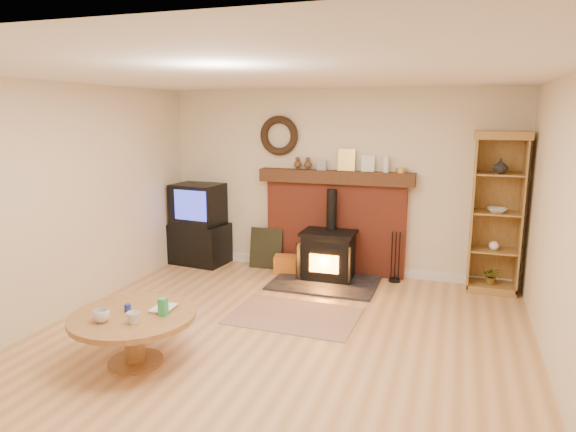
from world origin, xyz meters
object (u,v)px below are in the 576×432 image
(curio_cabinet, at_px, (496,213))
(coffee_table, at_px, (133,323))
(tv_unit, at_px, (199,226))
(wood_stove, at_px, (328,257))

(curio_cabinet, xyz_separation_m, coffee_table, (-3.21, -3.19, -0.64))
(tv_unit, xyz_separation_m, curio_cabinet, (4.19, 0.09, 0.44))
(wood_stove, distance_m, tv_unit, 2.10)
(wood_stove, bearing_deg, tv_unit, 174.55)
(wood_stove, xyz_separation_m, tv_unit, (-2.08, 0.20, 0.26))
(tv_unit, relative_size, curio_cabinet, 0.60)
(tv_unit, bearing_deg, coffee_table, -72.33)
(tv_unit, relative_size, coffee_table, 1.08)
(tv_unit, height_order, coffee_table, tv_unit)
(tv_unit, height_order, curio_cabinet, curio_cabinet)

